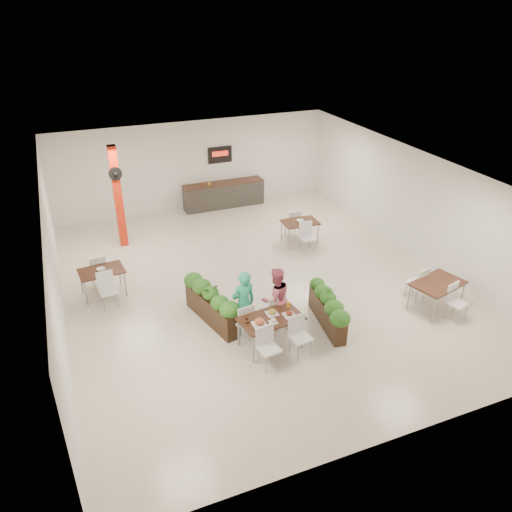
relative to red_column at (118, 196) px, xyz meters
The scene contains 12 objects.
ground 5.11m from the red_column, 51.64° to the right, with size 12.00×12.00×0.00m, color beige.
room_shell 4.85m from the red_column, 51.64° to the right, with size 10.10×12.10×3.22m.
red_column is the anchor object (origin of this frame).
service_counter 4.56m from the red_column, 25.00° to the left, with size 3.00×0.64×2.20m.
main_table 6.94m from the red_column, 70.81° to the right, with size 1.49×1.76×0.92m.
diner_man 6.17m from the red_column, 72.25° to the right, with size 0.60×0.40×1.65m, color #28AE83.
diner_woman 6.46m from the red_column, 65.42° to the right, with size 0.75×0.59×1.55m, color #D05C7A.
planter_left 5.36m from the red_column, 75.54° to the right, with size 0.79×2.01×1.08m.
planter_right 7.41m from the red_column, 58.35° to the right, with size 0.63×1.90×1.00m.
side_table_a 3.18m from the red_column, 108.40° to the right, with size 1.19×1.65×0.92m.
side_table_b 5.68m from the red_column, 21.01° to the right, with size 1.14×1.64×0.92m.
side_table_c 9.50m from the red_column, 44.72° to the right, with size 1.47×1.67×0.92m.
Camera 1 is at (-4.46, -10.99, 7.07)m, focal length 35.00 mm.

